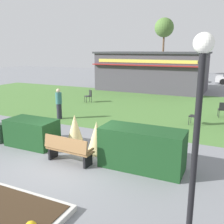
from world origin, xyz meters
TOP-DOWN VIEW (x-y plane):
  - ground_plane at (0.00, 0.00)m, footprint 80.00×80.00m
  - lawn_patch at (0.00, 9.73)m, footprint 36.00×12.00m
  - park_bench at (0.04, -0.00)m, footprint 1.72×0.60m
  - hedge_left at (-2.23, 0.77)m, footprint 2.00×1.10m
  - hedge_right at (2.40, 0.69)m, footprint 2.67×1.10m
  - ornamental_grass_behind_left at (-0.49, 1.23)m, footprint 0.79×0.79m
  - ornamental_grass_behind_right at (0.49, 1.16)m, footprint 0.74×0.74m
  - lamppost_near at (4.31, -2.00)m, footprint 0.36×0.36m
  - food_kiosk at (-2.18, 17.07)m, footprint 9.99×5.41m
  - cafe_chair_west at (3.29, 6.55)m, footprint 0.49×0.49m
  - cafe_chair_east at (4.46, 8.69)m, footprint 0.52×0.52m
  - cafe_chair_center at (-4.57, 9.32)m, footprint 0.62×0.62m
  - person_strolling at (-3.73, 4.59)m, footprint 0.34×0.34m
  - parked_car_west_slot at (-5.80, 24.76)m, footprint 4.26×2.17m
  - parked_car_center_slot at (-0.78, 24.75)m, footprint 4.31×2.27m
  - tree_left_bg at (-5.10, 32.39)m, footprint 2.80×2.80m

SIDE VIEW (x-z plane):
  - ground_plane at x=0.00m, z-range 0.00..0.00m
  - lawn_patch at x=0.00m, z-range 0.00..0.01m
  - park_bench at x=0.04m, z-range 0.01..0.96m
  - cafe_chair_west at x=3.29m, z-range 0.08..0.97m
  - cafe_chair_east at x=4.46m, z-range 0.08..0.97m
  - cafe_chair_center at x=-4.57m, z-range 0.08..0.97m
  - hedge_left at x=-2.23m, z-range 0.00..1.07m
  - ornamental_grass_behind_right at x=0.49m, z-range 0.00..1.21m
  - parked_car_west_slot at x=-5.80m, z-range 0.04..1.24m
  - parked_car_center_slot at x=-0.78m, z-range 0.04..1.24m
  - hedge_right at x=2.40m, z-range 0.00..1.33m
  - ornamental_grass_behind_left at x=-0.49m, z-range 0.00..1.36m
  - person_strolling at x=-3.73m, z-range 0.02..1.71m
  - food_kiosk at x=-2.18m, z-range 0.01..3.57m
  - lamppost_near at x=4.31m, z-range 0.53..4.57m
  - tree_left_bg at x=-5.10m, z-range 2.67..10.97m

